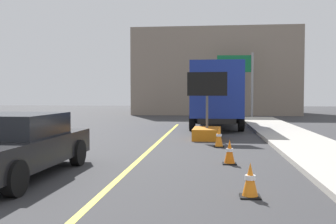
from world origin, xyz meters
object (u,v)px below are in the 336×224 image
at_px(highway_guide_sign, 242,73).
at_px(traffic_cone_curbside, 219,137).
at_px(pickup_car, 12,145).
at_px(traffic_cone_mid_lane, 250,180).
at_px(box_truck, 217,94).
at_px(arrow_board_trailer, 207,127).
at_px(traffic_cone_far_lane, 230,152).

bearing_deg(highway_guide_sign, traffic_cone_curbside, -96.99).
relative_size(pickup_car, traffic_cone_mid_lane, 7.53).
relative_size(box_truck, highway_guide_sign, 1.60).
relative_size(highway_guide_sign, traffic_cone_mid_lane, 8.06).
relative_size(arrow_board_trailer, traffic_cone_curbside, 3.76).
xyz_separation_m(arrow_board_trailer, highway_guide_sign, (2.53, 14.81, 2.94)).
relative_size(box_truck, traffic_cone_mid_lane, 12.90).
distance_m(traffic_cone_mid_lane, traffic_cone_far_lane, 3.26).
distance_m(arrow_board_trailer, highway_guide_sign, 15.31).
xyz_separation_m(traffic_cone_mid_lane, traffic_cone_far_lane, (-0.21, 3.25, 0.01)).
xyz_separation_m(pickup_car, highway_guide_sign, (6.73, 22.45, 2.73)).
distance_m(highway_guide_sign, traffic_cone_far_lane, 20.70).
relative_size(traffic_cone_far_lane, traffic_cone_curbside, 0.90).
distance_m(highway_guide_sign, traffic_cone_curbside, 17.51).
xyz_separation_m(highway_guide_sign, traffic_cone_far_lane, (-1.89, -20.38, -3.10)).
xyz_separation_m(traffic_cone_far_lane, traffic_cone_curbside, (-0.21, 3.27, 0.03)).
distance_m(arrow_board_trailer, traffic_cone_far_lane, 5.60).
height_order(pickup_car, traffic_cone_curbside, pickup_car).
xyz_separation_m(box_truck, highway_guide_sign, (2.08, 9.15, 1.59)).
distance_m(arrow_board_trailer, pickup_car, 8.72).
relative_size(pickup_car, traffic_cone_far_lane, 7.22).
height_order(highway_guide_sign, traffic_cone_far_lane, highway_guide_sign).
height_order(pickup_car, highway_guide_sign, highway_guide_sign).
height_order(traffic_cone_mid_lane, traffic_cone_far_lane, traffic_cone_far_lane).
relative_size(highway_guide_sign, traffic_cone_curbside, 6.97).
bearing_deg(traffic_cone_curbside, arrow_board_trailer, 100.68).
xyz_separation_m(arrow_board_trailer, pickup_car, (-4.20, -7.64, 0.22)).
distance_m(box_truck, traffic_cone_curbside, 8.10).
bearing_deg(traffic_cone_curbside, traffic_cone_mid_lane, -86.37).
height_order(box_truck, pickup_car, box_truck).
xyz_separation_m(traffic_cone_mid_lane, traffic_cone_curbside, (-0.41, 6.52, 0.05)).
bearing_deg(traffic_cone_mid_lane, highway_guide_sign, 85.92).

